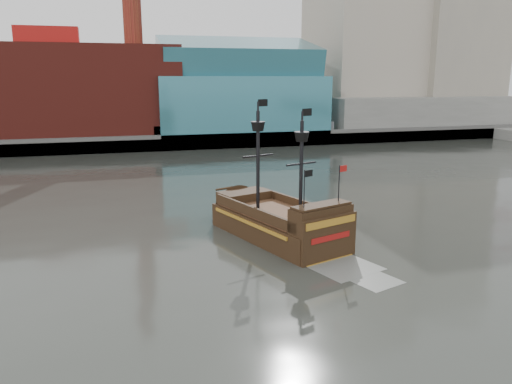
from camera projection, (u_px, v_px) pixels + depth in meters
name	position (u px, v px, depth m)	size (l,w,h in m)	color
ground	(381.00, 323.00, 24.78)	(400.00, 400.00, 0.00)	#272A25
promenade_far	(171.00, 127.00, 110.79)	(220.00, 60.00, 2.00)	slate
seawall	(191.00, 142.00, 83.07)	(220.00, 1.00, 2.60)	#4C4C49
skyline	(197.00, 12.00, 99.88)	(149.00, 45.00, 62.00)	brown
crane_a	(507.00, 46.00, 118.18)	(22.50, 4.00, 32.25)	slate
crane_b	(507.00, 62.00, 130.90)	(19.10, 4.00, 26.25)	slate
pirate_ship	(279.00, 226.00, 37.45)	(8.84, 15.43, 11.08)	black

